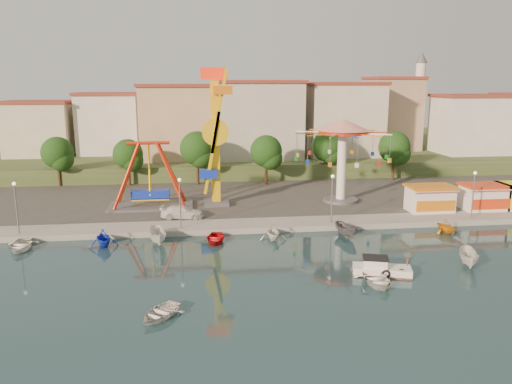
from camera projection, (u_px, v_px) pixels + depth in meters
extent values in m
plane|color=#143239|center=(278.00, 277.00, 40.17)|extent=(200.00, 200.00, 0.00)
cube|color=#9E998E|center=(227.00, 159.00, 100.20)|extent=(200.00, 100.00, 0.60)
cube|color=#4C4944|center=(242.00, 191.00, 69.12)|extent=(90.00, 28.00, 0.01)
cube|color=#384C26|center=(225.00, 150.00, 104.79)|extent=(200.00, 60.00, 3.00)
cube|color=#59595E|center=(151.00, 206.00, 60.39)|extent=(10.00, 5.00, 0.30)
cube|color=#1531BE|center=(150.00, 194.00, 60.08)|extent=(4.50, 1.40, 1.00)
cylinder|color=#B8280E|center=(148.00, 143.00, 58.75)|extent=(5.00, 0.40, 0.40)
cube|color=#59595E|center=(216.00, 203.00, 61.56)|extent=(3.00, 3.00, 0.50)
cube|color=yellow|center=(215.00, 144.00, 60.01)|extent=(1.00, 1.00, 15.00)
cube|color=red|center=(214.00, 73.00, 58.23)|extent=(3.20, 0.50, 1.40)
cylinder|color=yellow|center=(215.00, 132.00, 58.91)|extent=(3.20, 0.50, 3.20)
cube|color=yellow|center=(219.00, 111.00, 58.25)|extent=(2.19, 0.35, 9.89)
cube|color=#D36612|center=(223.00, 90.00, 57.77)|extent=(2.20, 1.20, 1.00)
cylinder|color=#59595E|center=(340.00, 200.00, 63.20)|extent=(4.40, 4.40, 0.40)
cylinder|color=white|center=(342.00, 167.00, 62.28)|extent=(1.10, 1.10, 9.00)
cylinder|color=#B8280E|center=(343.00, 132.00, 61.35)|extent=(6.00, 6.00, 0.50)
cone|color=red|center=(343.00, 125.00, 61.16)|extent=(6.40, 6.40, 1.40)
cube|color=white|center=(430.00, 199.00, 58.23)|extent=(5.00, 3.00, 2.80)
cube|color=#CA6E12|center=(431.00, 186.00, 57.90)|extent=(5.40, 3.40, 0.25)
cube|color=red|center=(437.00, 193.00, 56.33)|extent=(5.00, 0.77, 0.43)
cube|color=white|center=(484.00, 198.00, 59.05)|extent=(5.00, 3.00, 2.80)
cube|color=red|center=(485.00, 185.00, 58.71)|extent=(5.40, 3.40, 0.25)
cube|color=red|center=(493.00, 191.00, 57.14)|extent=(5.00, 0.77, 0.43)
cylinder|color=#59595E|center=(17.00, 209.00, 49.21)|extent=(0.14, 0.14, 5.00)
cylinder|color=#59595E|center=(180.00, 205.00, 51.14)|extent=(0.14, 0.14, 5.00)
cylinder|color=#59595E|center=(332.00, 200.00, 53.07)|extent=(0.14, 0.14, 5.00)
cylinder|color=#59595E|center=(473.00, 196.00, 55.00)|extent=(0.14, 0.14, 5.00)
cylinder|color=#382314|center=(59.00, 174.00, 72.36)|extent=(0.44, 0.44, 3.60)
sphere|color=black|center=(57.00, 153.00, 71.70)|extent=(4.60, 4.60, 4.60)
cylinder|color=#382314|center=(129.00, 174.00, 72.88)|extent=(0.44, 0.44, 3.40)
sphere|color=black|center=(128.00, 154.00, 72.25)|extent=(4.35, 4.35, 4.35)
cylinder|color=#382314|center=(198.00, 171.00, 73.61)|extent=(0.44, 0.44, 3.92)
sphere|color=black|center=(197.00, 148.00, 72.88)|extent=(5.02, 5.02, 5.02)
cylinder|color=#382314|center=(266.00, 172.00, 73.44)|extent=(0.44, 0.44, 3.66)
sphere|color=black|center=(266.00, 151.00, 72.76)|extent=(4.68, 4.68, 4.68)
cylinder|color=#382314|center=(327.00, 167.00, 77.53)|extent=(0.44, 0.44, 3.80)
sphere|color=black|center=(328.00, 146.00, 76.83)|extent=(4.86, 4.86, 4.86)
cylinder|color=#382314|center=(393.00, 168.00, 76.97)|extent=(0.44, 0.44, 3.77)
sphere|color=black|center=(394.00, 147.00, 76.28)|extent=(4.83, 4.83, 4.83)
cube|color=beige|center=(22.00, 124.00, 78.88)|extent=(9.26, 9.53, 11.87)
cube|color=silver|center=(107.00, 130.00, 85.84)|extent=(12.33, 9.01, 8.63)
cube|color=tan|center=(183.00, 122.00, 87.70)|extent=(11.95, 9.28, 11.23)
cube|color=beige|center=(263.00, 128.00, 86.52)|extent=(12.59, 10.50, 9.20)
cube|color=beige|center=(334.00, 126.00, 91.43)|extent=(10.75, 9.23, 9.24)
cube|color=tan|center=(407.00, 120.00, 91.01)|extent=(12.77, 10.96, 11.21)
cube|color=silver|center=(473.00, 117.00, 90.80)|extent=(8.23, 8.98, 12.36)
cylinder|color=silver|center=(418.00, 106.00, 94.49)|extent=(1.80, 1.80, 16.00)
cylinder|color=#59595E|center=(420.00, 79.00, 93.42)|extent=(2.80, 2.80, 0.30)
cone|color=#59595E|center=(422.00, 57.00, 92.56)|extent=(2.20, 2.20, 2.00)
cube|color=white|center=(382.00, 271.00, 40.68)|extent=(4.95, 3.01, 0.84)
cube|color=#B8280E|center=(382.00, 274.00, 40.72)|extent=(4.95, 3.01, 0.15)
cube|color=white|center=(375.00, 263.00, 40.55)|extent=(2.18, 1.86, 0.84)
cube|color=black|center=(375.00, 258.00, 40.45)|extent=(2.41, 2.09, 0.11)
torus|color=black|center=(386.00, 274.00, 39.75)|extent=(0.73, 0.38, 0.71)
torus|color=black|center=(401.00, 273.00, 39.95)|extent=(0.73, 0.38, 0.71)
imported|color=white|center=(376.00, 279.00, 38.70)|extent=(2.93, 4.04, 0.82)
imported|color=silver|center=(160.00, 313.00, 33.21)|extent=(4.00, 4.26, 0.72)
imported|color=silver|center=(469.00, 258.00, 42.45)|extent=(2.74, 4.04, 1.46)
imported|color=silver|center=(182.00, 212.00, 55.33)|extent=(4.91, 2.37, 1.38)
imported|color=white|center=(21.00, 245.00, 46.82)|extent=(3.22, 4.25, 0.83)
imported|color=#162BC7|center=(103.00, 238.00, 47.64)|extent=(3.56, 3.85, 1.67)
imported|color=silver|center=(158.00, 236.00, 48.28)|extent=(2.23, 4.31, 1.59)
imported|color=red|center=(215.00, 238.00, 49.03)|extent=(3.03, 3.93, 0.75)
imported|color=white|center=(273.00, 232.00, 49.63)|extent=(2.62, 3.04, 1.60)
imported|color=#504F54|center=(346.00, 230.00, 50.57)|extent=(2.11, 3.82, 1.39)
imported|color=orange|center=(446.00, 226.00, 51.85)|extent=(3.01, 3.29, 1.47)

